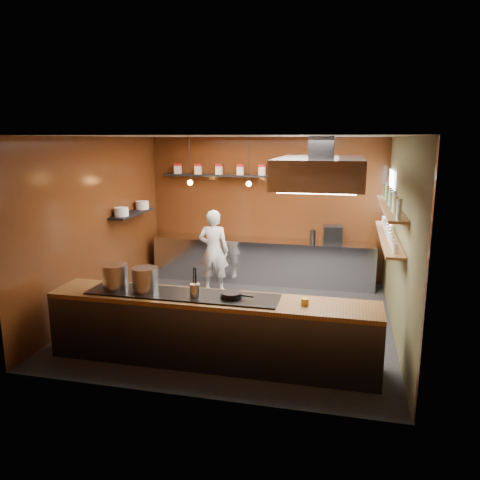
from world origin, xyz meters
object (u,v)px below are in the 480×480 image
(extractor_hood, at_px, (321,171))
(stockpot_small, at_px, (145,279))
(chef, at_px, (214,251))
(espresso_machine, at_px, (333,235))
(stockpot_large, at_px, (115,276))

(extractor_hood, bearing_deg, stockpot_small, -151.26)
(extractor_hood, height_order, stockpot_small, extractor_hood)
(chef, bearing_deg, espresso_machine, -163.50)
(stockpot_large, height_order, chef, chef)
(stockpot_large, xyz_separation_m, chef, (0.55, 2.93, -0.30))
(espresso_machine, xyz_separation_m, chef, (-2.26, -0.79, -0.27))
(stockpot_large, bearing_deg, extractor_hood, 24.06)
(stockpot_small, height_order, chef, chef)
(stockpot_large, relative_size, stockpot_small, 0.99)
(stockpot_large, distance_m, chef, 2.99)
(stockpot_large, distance_m, stockpot_small, 0.45)
(stockpot_small, bearing_deg, extractor_hood, 28.74)
(chef, bearing_deg, stockpot_small, 85.39)
(stockpot_large, relative_size, espresso_machine, 0.96)
(espresso_machine, bearing_deg, stockpot_large, -131.36)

